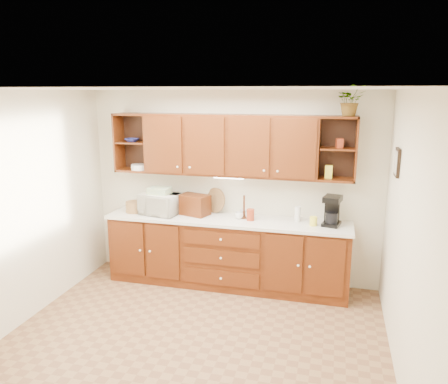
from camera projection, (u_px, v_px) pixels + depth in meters
The scene contains 26 objects.
floor at pixel (194, 341), 4.62m from camera, with size 4.00×4.00×0.00m, color olive.
ceiling at pixel (189, 89), 4.04m from camera, with size 4.00×4.00×0.00m, color white.
back_wall at pixel (232, 187), 5.98m from camera, with size 4.00×4.00×0.00m, color #EAE3C5.
left_wall at pixel (20, 210), 4.82m from camera, with size 3.50×3.50×0.00m, color #EAE3C5.
right_wall at pixel (407, 240), 3.84m from camera, with size 3.50×3.50×0.00m, color #EAE3C5.
base_cabinets at pixel (227, 253), 5.89m from camera, with size 3.20×0.60×0.90m, color #3B1706.
countertop at pixel (227, 220), 5.77m from camera, with size 3.24×0.64×0.04m, color silver.
upper_cabinets at pixel (230, 145), 5.69m from camera, with size 3.20×0.33×0.80m.
undercabinet_light at pixel (229, 178), 5.74m from camera, with size 0.40×0.05×0.03m, color white.
framed_picture at pixel (397, 162), 4.57m from camera, with size 0.03×0.24×0.30m, color black.
wicker_basket at pixel (134, 207), 6.06m from camera, with size 0.23×0.23×0.15m, color olive.
microwave at pixel (160, 204), 5.94m from camera, with size 0.51×0.35×0.28m, color silver.
towel_stack at pixel (159, 191), 5.90m from camera, with size 0.29×0.21×0.09m, color #DFD168.
wine_bottle at pixel (166, 201), 6.11m from camera, with size 0.08×0.08×0.27m, color black.
woven_tray at pixel (215, 212), 6.06m from camera, with size 0.35×0.35×0.02m, color olive.
bread_box at pixel (194, 205), 5.91m from camera, with size 0.39×0.25×0.28m, color #3B1706.
mug_tree at pixel (244, 214), 5.78m from camera, with size 0.27×0.27×0.31m.
canister_red at pixel (250, 215), 5.66m from camera, with size 0.10×0.10×0.15m, color #9B3216.
canister_white at pixel (298, 214), 5.62m from camera, with size 0.08×0.08×0.19m, color white.
canister_yellow at pixel (313, 221), 5.45m from camera, with size 0.09×0.09×0.11m, color yellow.
coffee_maker at pixel (332, 211), 5.45m from camera, with size 0.25×0.30×0.38m.
bowl_stack at pixel (132, 140), 6.02m from camera, with size 0.19×0.19×0.05m, color navy.
plate_stack at pixel (139, 167), 6.05m from camera, with size 0.23×0.23×0.07m, color white.
pantry_box_yellow at pixel (329, 172), 5.44m from camera, with size 0.09×0.07×0.16m, color yellow.
pantry_box_red at pixel (339, 143), 5.34m from camera, with size 0.08×0.07×0.12m, color #9B3216.
potted_plant at pixel (351, 101), 5.17m from camera, with size 0.33×0.28×0.36m, color #999999.
Camera 1 is at (1.35, -3.94, 2.58)m, focal length 35.00 mm.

